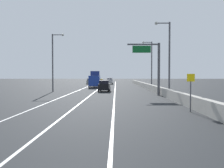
% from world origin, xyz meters
% --- Properties ---
extents(ground_plane, '(320.00, 320.00, 0.00)m').
position_xyz_m(ground_plane, '(0.00, 64.00, 0.00)').
color(ground_plane, '#26282B').
extents(lane_stripe_left, '(0.16, 130.00, 0.00)m').
position_xyz_m(lane_stripe_left, '(-5.50, 55.00, 0.00)').
color(lane_stripe_left, silver).
rests_on(lane_stripe_left, ground_plane).
extents(lane_stripe_center, '(0.16, 130.00, 0.00)m').
position_xyz_m(lane_stripe_center, '(-2.00, 55.00, 0.00)').
color(lane_stripe_center, silver).
rests_on(lane_stripe_center, ground_plane).
extents(lane_stripe_right, '(0.16, 130.00, 0.00)m').
position_xyz_m(lane_stripe_right, '(1.50, 55.00, 0.00)').
color(lane_stripe_right, silver).
rests_on(lane_stripe_right, ground_plane).
extents(jersey_barrier_right, '(0.60, 120.00, 1.10)m').
position_xyz_m(jersey_barrier_right, '(8.42, 40.00, 0.55)').
color(jersey_barrier_right, '#B2ADA3').
rests_on(jersey_barrier_right, ground_plane).
extents(overhead_sign_gantry, '(4.68, 0.36, 7.50)m').
position_xyz_m(overhead_sign_gantry, '(7.08, 33.21, 4.73)').
color(overhead_sign_gantry, '#47474C').
rests_on(overhead_sign_gantry, ground_plane).
extents(speed_advisory_sign, '(0.60, 0.11, 3.00)m').
position_xyz_m(speed_advisory_sign, '(7.52, 15.85, 1.76)').
color(speed_advisory_sign, '#4C4C51').
rests_on(speed_advisory_sign, ground_plane).
extents(lamp_post_right_second, '(2.14, 0.44, 10.15)m').
position_xyz_m(lamp_post_right_second, '(8.67, 31.30, 5.82)').
color(lamp_post_right_second, '#4C4C51').
rests_on(lamp_post_right_second, ground_plane).
extents(lamp_post_right_third, '(2.14, 0.44, 10.15)m').
position_xyz_m(lamp_post_right_third, '(9.08, 52.20, 5.82)').
color(lamp_post_right_third, '#4C4C51').
rests_on(lamp_post_right_third, ground_plane).
extents(lamp_post_left_mid, '(2.14, 0.44, 10.15)m').
position_xyz_m(lamp_post_left_mid, '(-9.11, 41.48, 5.82)').
color(lamp_post_left_mid, '#4C4C51').
rests_on(lamp_post_left_mid, ground_plane).
extents(car_gray_0, '(1.95, 4.39, 1.93)m').
position_xyz_m(car_gray_0, '(-6.77, 81.76, 0.96)').
color(car_gray_0, slate).
rests_on(car_gray_0, ground_plane).
extents(car_black_1, '(2.05, 4.59, 2.00)m').
position_xyz_m(car_black_1, '(-0.35, 42.06, 1.00)').
color(car_black_1, black).
rests_on(car_black_1, ground_plane).
extents(car_yellow_2, '(1.92, 4.39, 1.86)m').
position_xyz_m(car_yellow_2, '(-3.22, 77.17, 0.93)').
color(car_yellow_2, gold).
rests_on(car_yellow_2, ground_plane).
extents(car_white_3, '(1.95, 4.35, 2.13)m').
position_xyz_m(car_white_3, '(-3.58, 66.77, 1.06)').
color(car_white_3, white).
rests_on(car_white_3, ground_plane).
extents(car_silver_4, '(2.05, 4.63, 2.11)m').
position_xyz_m(car_silver_4, '(-0.33, 82.13, 1.05)').
color(car_silver_4, '#B7B7BC').
rests_on(car_silver_4, ground_plane).
extents(box_truck, '(2.66, 7.66, 3.91)m').
position_xyz_m(box_truck, '(-3.31, 57.72, 1.77)').
color(box_truck, navy).
rests_on(box_truck, ground_plane).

